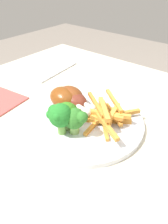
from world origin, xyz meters
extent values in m
cube|color=beige|center=(0.00, 0.00, 0.69)|extent=(0.98, 0.77, 0.03)
cylinder|color=#9C9582|center=(0.43, -0.33, 0.34)|extent=(0.06, 0.06, 0.67)
cylinder|color=silver|center=(0.03, 0.01, 0.71)|extent=(0.27, 0.27, 0.01)
cylinder|color=#84B15B|center=(0.02, 0.06, 0.72)|extent=(0.02, 0.02, 0.02)
sphere|color=#2F7227|center=(0.02, 0.06, 0.75)|extent=(0.05, 0.05, 0.05)
sphere|color=#2F7227|center=(0.01, 0.07, 0.75)|extent=(0.02, 0.02, 0.02)
sphere|color=#2F7227|center=(0.01, 0.05, 0.75)|extent=(0.02, 0.02, 0.02)
sphere|color=#2F7227|center=(0.00, 0.06, 0.76)|extent=(0.02, 0.02, 0.02)
sphere|color=#2F7227|center=(0.03, 0.05, 0.75)|extent=(0.02, 0.02, 0.02)
sphere|color=#2F7227|center=(0.03, 0.05, 0.76)|extent=(0.01, 0.01, 0.01)
cylinder|color=#879F60|center=(0.04, 0.06, 0.72)|extent=(0.02, 0.02, 0.02)
sphere|color=#367B1D|center=(0.04, 0.06, 0.75)|extent=(0.05, 0.05, 0.05)
sphere|color=#367B1D|center=(0.04, 0.08, 0.76)|extent=(0.03, 0.03, 0.03)
sphere|color=#367B1D|center=(0.06, 0.06, 0.76)|extent=(0.02, 0.02, 0.02)
sphere|color=#367B1D|center=(0.04, 0.04, 0.76)|extent=(0.02, 0.02, 0.02)
sphere|color=#367B1D|center=(0.03, 0.05, 0.75)|extent=(0.02, 0.02, 0.02)
sphere|color=#367B1D|center=(0.02, 0.06, 0.76)|extent=(0.02, 0.02, 0.02)
cylinder|color=#78B350|center=(0.04, 0.08, 0.73)|extent=(0.02, 0.02, 0.03)
sphere|color=#227827|center=(0.04, 0.08, 0.76)|extent=(0.05, 0.05, 0.05)
sphere|color=#227827|center=(0.05, 0.08, 0.76)|extent=(0.02, 0.02, 0.02)
sphere|color=#227827|center=(0.03, 0.09, 0.76)|extent=(0.02, 0.02, 0.02)
sphere|color=#227827|center=(0.06, 0.09, 0.76)|extent=(0.02, 0.02, 0.02)
sphere|color=#227827|center=(0.05, 0.08, 0.76)|extent=(0.03, 0.03, 0.03)
cube|color=gold|center=(-0.01, -0.01, 0.72)|extent=(0.09, 0.07, 0.01)
cube|color=#CA8533|center=(0.00, 0.01, 0.72)|extent=(0.02, 0.09, 0.01)
cube|color=orange|center=(-0.03, 0.02, 0.73)|extent=(0.09, 0.05, 0.01)
cube|color=#EE9D3C|center=(-0.02, -0.03, 0.74)|extent=(0.03, 0.07, 0.01)
cube|color=#BC7C2F|center=(-0.02, -0.04, 0.72)|extent=(0.08, 0.06, 0.01)
cube|color=gold|center=(-0.02, 0.00, 0.72)|extent=(0.08, 0.08, 0.01)
cube|color=#C38031|center=(-0.03, -0.04, 0.72)|extent=(0.06, 0.09, 0.01)
cube|color=orange|center=(-0.01, -0.01, 0.73)|extent=(0.08, 0.03, 0.01)
cube|color=#C58131|center=(-0.02, -0.03, 0.72)|extent=(0.05, 0.09, 0.01)
cube|color=gold|center=(0.00, -0.06, 0.74)|extent=(0.08, 0.07, 0.01)
cube|color=#BD7C2F|center=(0.02, -0.02, 0.74)|extent=(0.09, 0.07, 0.01)
cube|color=#BE7D30|center=(0.00, -0.03, 0.74)|extent=(0.05, 0.05, 0.01)
cube|color=#CC8633|center=(0.01, -0.01, 0.73)|extent=(0.08, 0.04, 0.01)
cube|color=gold|center=(-0.02, -0.02, 0.73)|extent=(0.09, 0.05, 0.01)
cube|color=gold|center=(0.00, -0.05, 0.72)|extent=(0.07, 0.03, 0.01)
cube|color=orange|center=(0.02, 0.01, 0.73)|extent=(0.10, 0.02, 0.01)
cube|color=gold|center=(-0.01, -0.02, 0.73)|extent=(0.07, 0.01, 0.01)
cube|color=#ED9C3C|center=(-0.01, -0.01, 0.75)|extent=(0.07, 0.07, 0.01)
cylinder|color=#55220E|center=(0.10, -0.02, 0.71)|extent=(0.05, 0.05, 0.00)
ellipsoid|color=brown|center=(0.10, -0.02, 0.74)|extent=(0.08, 0.06, 0.05)
cylinder|color=beige|center=(0.04, -0.01, 0.73)|extent=(0.04, 0.01, 0.01)
sphere|color=silver|center=(0.02, -0.01, 0.73)|extent=(0.02, 0.02, 0.02)
cylinder|color=#4C1A12|center=(0.09, -0.01, 0.71)|extent=(0.05, 0.05, 0.00)
ellipsoid|color=maroon|center=(0.09, -0.01, 0.73)|extent=(0.08, 0.06, 0.04)
cylinder|color=beige|center=(0.02, -0.01, 0.73)|extent=(0.04, 0.01, 0.01)
sphere|color=silver|center=(0.01, -0.01, 0.73)|extent=(0.02, 0.02, 0.02)
cylinder|color=#54230B|center=(0.11, 0.00, 0.71)|extent=(0.05, 0.05, 0.00)
ellipsoid|color=brown|center=(0.11, 0.00, 0.74)|extent=(0.09, 0.07, 0.05)
cylinder|color=beige|center=(0.05, 0.01, 0.73)|extent=(0.04, 0.02, 0.01)
sphere|color=silver|center=(0.03, 0.01, 0.73)|extent=(0.02, 0.02, 0.02)
cube|color=silver|center=(0.28, -0.15, 0.70)|extent=(0.03, 0.19, 0.00)
camera|label=1|loc=(-0.21, 0.31, 1.01)|focal=33.68mm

